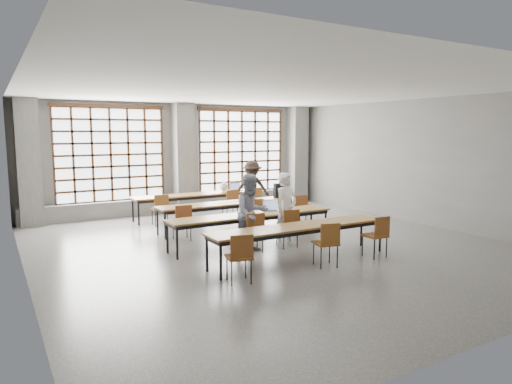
{
  "coord_description": "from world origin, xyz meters",
  "views": [
    {
      "loc": [
        -5.44,
        -8.65,
        2.58
      ],
      "look_at": [
        -0.12,
        0.4,
        1.2
      ],
      "focal_mm": 32.0,
      "sensor_mm": 36.0,
      "label": 1
    }
  ],
  "objects_px": {
    "plastic_bag": "(224,187)",
    "red_pouch": "(239,254)",
    "laptop_back": "(236,188)",
    "mouse": "(287,209)",
    "student_female": "(251,213)",
    "laptop_front": "(271,208)",
    "chair_near_mid": "(327,240)",
    "desk_row_c": "(252,216)",
    "chair_mid_centre": "(255,211)",
    "chair_back_mid": "(231,201)",
    "phone": "(261,213)",
    "chair_mid_right": "(299,207)",
    "green_box": "(248,211)",
    "desk_row_d": "(300,228)",
    "chair_front_right": "(289,224)",
    "chair_near_right": "(378,232)",
    "student_male": "(286,210)",
    "student_back": "(252,188)",
    "backpack": "(280,191)",
    "desk_row_b": "(231,204)",
    "chair_front_left": "(254,228)",
    "chair_mid_left": "(183,219)",
    "chair_back_right": "(254,199)",
    "chair_near_left": "(240,253)",
    "chair_back_left": "(160,207)",
    "desk_row_a": "(198,196)"
  },
  "relations": [
    {
      "from": "plastic_bag",
      "to": "red_pouch",
      "type": "height_order",
      "value": "plastic_bag"
    },
    {
      "from": "laptop_back",
      "to": "mouse",
      "type": "bearing_deg",
      "value": -100.31
    },
    {
      "from": "student_female",
      "to": "laptop_front",
      "type": "relative_size",
      "value": 3.74
    },
    {
      "from": "chair_near_mid",
      "to": "desk_row_c",
      "type": "bearing_deg",
      "value": 99.34
    },
    {
      "from": "chair_mid_centre",
      "to": "laptop_front",
      "type": "xyz_separation_m",
      "value": [
        -0.19,
        -1.07,
        0.25
      ]
    },
    {
      "from": "chair_back_mid",
      "to": "chair_mid_centre",
      "type": "relative_size",
      "value": 1.0
    },
    {
      "from": "chair_back_mid",
      "to": "phone",
      "type": "xyz_separation_m",
      "value": [
        -0.93,
        -3.28,
        0.2
      ]
    },
    {
      "from": "chair_mid_right",
      "to": "green_box",
      "type": "xyz_separation_m",
      "value": [
        -2.22,
        -1.09,
        0.24
      ]
    },
    {
      "from": "phone",
      "to": "plastic_bag",
      "type": "relative_size",
      "value": 0.45
    },
    {
      "from": "plastic_bag",
      "to": "laptop_front",
      "type": "bearing_deg",
      "value": -99.65
    },
    {
      "from": "red_pouch",
      "to": "phone",
      "type": "bearing_deg",
      "value": 50.8
    },
    {
      "from": "desk_row_d",
      "to": "chair_front_right",
      "type": "xyz_separation_m",
      "value": [
        0.4,
        1.0,
        -0.13
      ]
    },
    {
      "from": "chair_mid_right",
      "to": "chair_near_right",
      "type": "height_order",
      "value": "same"
    },
    {
      "from": "chair_front_right",
      "to": "laptop_front",
      "type": "xyz_separation_m",
      "value": [
        -0.02,
        0.73,
        0.25
      ]
    },
    {
      "from": "phone",
      "to": "plastic_bag",
      "type": "distance_m",
      "value": 4.1
    },
    {
      "from": "student_male",
      "to": "student_back",
      "type": "distance_m",
      "value": 4.03
    },
    {
      "from": "backpack",
      "to": "chair_mid_right",
      "type": "bearing_deg",
      "value": -59.79
    },
    {
      "from": "chair_front_right",
      "to": "desk_row_b",
      "type": "bearing_deg",
      "value": 94.94
    },
    {
      "from": "chair_front_left",
      "to": "student_female",
      "type": "bearing_deg",
      "value": 83.68
    },
    {
      "from": "chair_mid_left",
      "to": "green_box",
      "type": "height_order",
      "value": "chair_mid_left"
    },
    {
      "from": "chair_mid_left",
      "to": "phone",
      "type": "bearing_deg",
      "value": -42.09
    },
    {
      "from": "chair_back_right",
      "to": "chair_near_left",
      "type": "height_order",
      "value": "same"
    },
    {
      "from": "chair_back_left",
      "to": "desk_row_c",
      "type": "bearing_deg",
      "value": -71.09
    },
    {
      "from": "desk_row_d",
      "to": "student_female",
      "type": "xyz_separation_m",
      "value": [
        -0.49,
        1.12,
        0.18
      ]
    },
    {
      "from": "red_pouch",
      "to": "chair_front_right",
      "type": "bearing_deg",
      "value": 36.31
    },
    {
      "from": "student_female",
      "to": "laptop_front",
      "type": "bearing_deg",
      "value": 34.01
    },
    {
      "from": "desk_row_a",
      "to": "chair_front_left",
      "type": "bearing_deg",
      "value": -98.04
    },
    {
      "from": "desk_row_d",
      "to": "chair_mid_centre",
      "type": "xyz_separation_m",
      "value": [
        0.58,
        2.8,
        -0.13
      ]
    },
    {
      "from": "desk_row_c",
      "to": "laptop_back",
      "type": "xyz_separation_m",
      "value": [
        1.67,
        3.92,
        0.13
      ]
    },
    {
      "from": "chair_back_left",
      "to": "chair_near_left",
      "type": "bearing_deg",
      "value": -94.62
    },
    {
      "from": "chair_near_right",
      "to": "red_pouch",
      "type": "xyz_separation_m",
      "value": [
        -3.2,
        0.08,
        -0.04
      ]
    },
    {
      "from": "desk_row_a",
      "to": "chair_back_left",
      "type": "xyz_separation_m",
      "value": [
        -1.4,
        -0.63,
        -0.13
      ]
    },
    {
      "from": "student_back",
      "to": "chair_near_right",
      "type": "bearing_deg",
      "value": -72.28
    },
    {
      "from": "desk_row_d",
      "to": "chair_back_left",
      "type": "distance_m",
      "value": 4.98
    },
    {
      "from": "desk_row_c",
      "to": "student_female",
      "type": "bearing_deg",
      "value": -120.96
    },
    {
      "from": "green_box",
      "to": "plastic_bag",
      "type": "bearing_deg",
      "value": 71.53
    },
    {
      "from": "chair_front_left",
      "to": "student_back",
      "type": "relative_size",
      "value": 0.52
    },
    {
      "from": "laptop_back",
      "to": "backpack",
      "type": "bearing_deg",
      "value": -81.37
    },
    {
      "from": "chair_front_left",
      "to": "student_male",
      "type": "height_order",
      "value": "student_male"
    },
    {
      "from": "chair_near_right",
      "to": "chair_front_right",
      "type": "bearing_deg",
      "value": 124.02
    },
    {
      "from": "chair_front_right",
      "to": "backpack",
      "type": "relative_size",
      "value": 2.2
    },
    {
      "from": "chair_near_right",
      "to": "red_pouch",
      "type": "height_order",
      "value": "chair_near_right"
    },
    {
      "from": "green_box",
      "to": "backpack",
      "type": "relative_size",
      "value": 0.62
    },
    {
      "from": "chair_mid_centre",
      "to": "green_box",
      "type": "xyz_separation_m",
      "value": [
        -0.81,
        -1.09,
        0.24
      ]
    },
    {
      "from": "desk_row_c",
      "to": "plastic_bag",
      "type": "relative_size",
      "value": 13.99
    },
    {
      "from": "chair_back_right",
      "to": "student_female",
      "type": "relative_size",
      "value": 0.52
    },
    {
      "from": "desk_row_d",
      "to": "student_female",
      "type": "height_order",
      "value": "student_female"
    },
    {
      "from": "chair_back_mid",
      "to": "chair_mid_right",
      "type": "xyz_separation_m",
      "value": [
        1.06,
        -2.01,
        0.0
      ]
    },
    {
      "from": "student_back",
      "to": "chair_front_left",
      "type": "bearing_deg",
      "value": -99.43
    },
    {
      "from": "student_back",
      "to": "backpack",
      "type": "height_order",
      "value": "student_back"
    }
  ]
}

